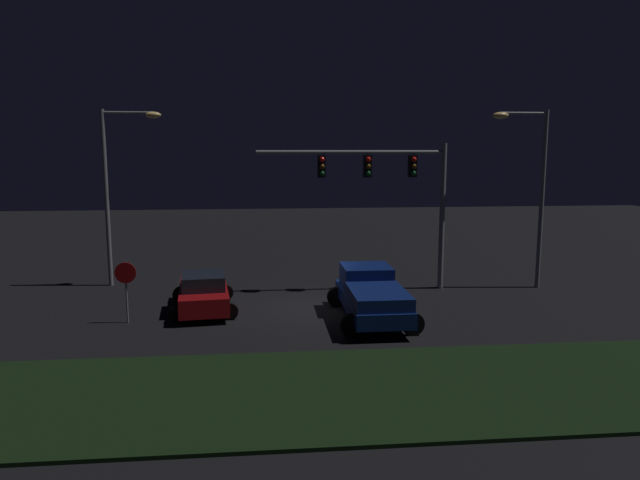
# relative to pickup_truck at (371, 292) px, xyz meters

# --- Properties ---
(ground_plane) EXTENTS (80.00, 80.00, 0.00)m
(ground_plane) POSITION_rel_pickup_truck_xyz_m (-2.01, 1.86, -1.00)
(ground_plane) COLOR black
(grass_median) EXTENTS (25.53, 5.88, 0.10)m
(grass_median) POSITION_rel_pickup_truck_xyz_m (-2.01, -6.58, -0.95)
(grass_median) COLOR black
(grass_median) RESTS_ON ground_plane
(pickup_truck) EXTENTS (2.87, 5.40, 1.80)m
(pickup_truck) POSITION_rel_pickup_truck_xyz_m (0.00, 0.00, 0.00)
(pickup_truck) COLOR navy
(pickup_truck) RESTS_ON ground_plane
(car_sedan) EXTENTS (2.79, 4.57, 1.51)m
(car_sedan) POSITION_rel_pickup_truck_xyz_m (-6.27, 1.69, -0.26)
(car_sedan) COLOR maroon
(car_sedan) RESTS_ON ground_plane
(traffic_signal_gantry) EXTENTS (8.32, 0.56, 6.50)m
(traffic_signal_gantry) POSITION_rel_pickup_truck_xyz_m (1.57, 4.45, 3.90)
(traffic_signal_gantry) COLOR slate
(traffic_signal_gantry) RESTS_ON ground_plane
(street_lamp_left) EXTENTS (2.67, 0.44, 8.00)m
(street_lamp_left) POSITION_rel_pickup_truck_xyz_m (-10.43, 6.52, 4.06)
(street_lamp_left) COLOR slate
(street_lamp_left) RESTS_ON ground_plane
(street_lamp_right) EXTENTS (2.53, 0.44, 7.93)m
(street_lamp_right) POSITION_rel_pickup_truck_xyz_m (7.97, 4.21, 4.01)
(street_lamp_right) COLOR slate
(street_lamp_right) RESTS_ON ground_plane
(stop_sign) EXTENTS (0.76, 0.08, 2.23)m
(stop_sign) POSITION_rel_pickup_truck_xyz_m (-8.86, 0.32, 0.56)
(stop_sign) COLOR slate
(stop_sign) RESTS_ON ground_plane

